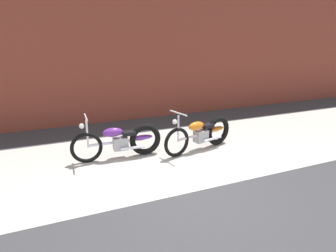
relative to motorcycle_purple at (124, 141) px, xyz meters
name	(u,v)px	position (x,y,z in m)	size (l,w,h in m)	color
ground_plane	(193,192)	(0.70, -1.97, -0.40)	(80.00, 80.00, 0.00)	#38383A
sidewalk_slab	(157,156)	(0.70, -0.22, -0.40)	(36.00, 3.50, 0.01)	#B2ADA3
brick_building_wall	(115,16)	(0.70, 3.23, 2.79)	(36.00, 0.50, 6.38)	brown
motorcycle_purple	(124,141)	(0.00, 0.00, 0.00)	(2.01, 0.58, 1.03)	black
motorcycle_orange	(203,133)	(1.89, -0.22, 0.00)	(1.97, 0.73, 1.03)	black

